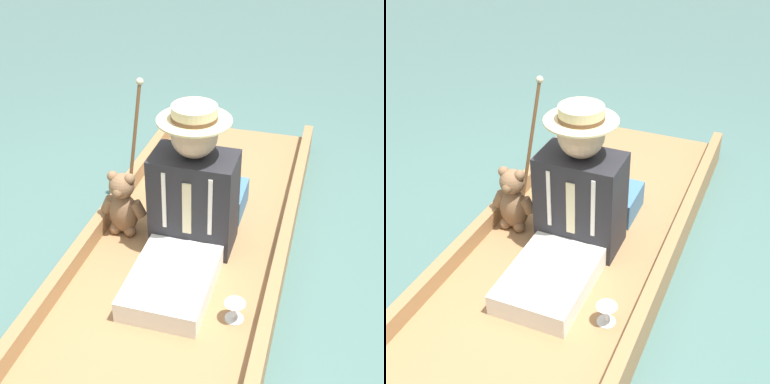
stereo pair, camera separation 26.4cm
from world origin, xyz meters
TOP-DOWN VIEW (x-y plane):
  - ground_plane at (0.00, 0.00)m, footprint 16.00×16.00m
  - punt_boat at (0.00, 0.00)m, footprint 1.05×3.10m
  - seat_cushion at (-0.02, -0.49)m, footprint 0.41×0.29m
  - seated_person at (-0.03, -0.06)m, footprint 0.42×0.83m
  - teddy_bear at (0.36, -0.14)m, footprint 0.26×0.15m
  - wine_glass at (-0.35, 0.34)m, footprint 0.09×0.09m
  - walking_cane at (0.43, -0.52)m, footprint 0.04×0.33m

SIDE VIEW (x-z plane):
  - ground_plane at x=0.00m, z-range 0.00..0.00m
  - punt_boat at x=0.00m, z-range -0.04..0.18m
  - wine_glass at x=-0.35m, z-range 0.14..0.24m
  - seat_cushion at x=-0.02m, z-range 0.12..0.27m
  - teddy_bear at x=0.36m, z-range 0.11..0.48m
  - seated_person at x=-0.03m, z-range 0.02..0.80m
  - walking_cane at x=0.43m, z-range 0.19..0.88m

